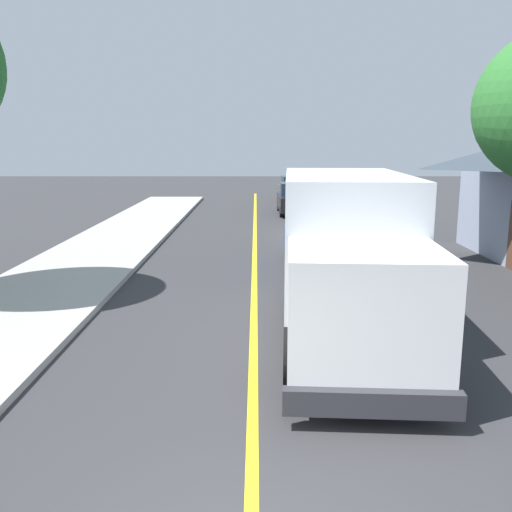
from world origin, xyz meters
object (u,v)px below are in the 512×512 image
Objects in this scene: box_truck at (349,250)px; parked_car_near at (318,243)px; parked_car_furthest at (297,190)px; parked_car_far at (297,199)px; stop_sign at (401,210)px; parked_car_mid at (316,217)px.

box_truck reaches higher than parked_car_near.
box_truck is at bearing -91.63° from parked_car_furthest.
parked_car_far is 14.08m from stop_sign.
parked_car_furthest is at bearing 89.52° from parked_car_mid.
parked_car_furthest is (0.11, 13.45, 0.00)m from parked_car_mid.
box_truck is 2.76× the size of stop_sign.
box_truck is 19.59m from parked_car_far.
parked_car_mid and parked_car_far have the same top height.
parked_car_far and parked_car_furthest have the same top height.
parked_car_furthest is at bearing 94.86° from stop_sign.
parked_car_far is 1.67× the size of stop_sign.
parked_car_furthest is (0.66, 19.39, 0.00)m from parked_car_near.
box_truck is 6.17m from stop_sign.
stop_sign is at bearing -74.36° from parked_car_mid.
parked_car_near is 19.41m from parked_car_furthest.
stop_sign is (2.35, -0.51, 1.06)m from parked_car_near.
parked_car_near and parked_car_furthest have the same top height.
box_truck is 25.61m from parked_car_furthest.
parked_car_near is at bearing -91.16° from parked_car_far.
parked_car_far is at bearing 92.08° from parked_car_mid.
stop_sign reaches higher than parked_car_furthest.
parked_car_mid is at bearing 105.64° from stop_sign.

